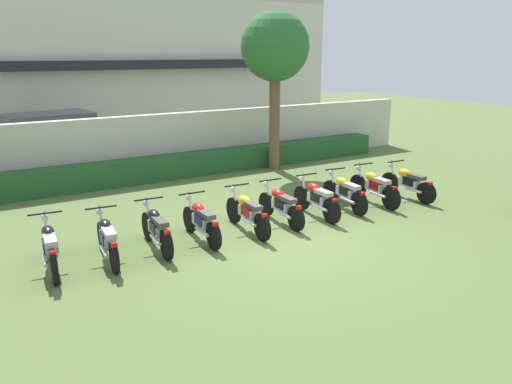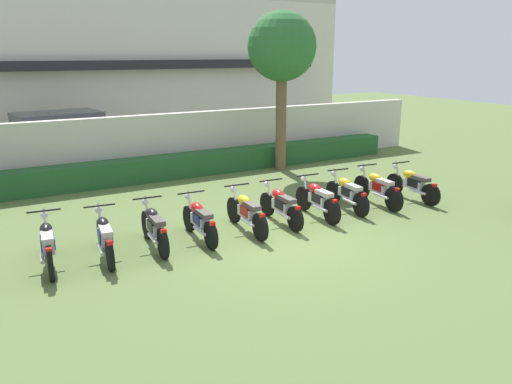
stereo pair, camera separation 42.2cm
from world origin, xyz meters
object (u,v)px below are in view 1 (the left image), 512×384
Objects in this scene: motorcycle_in_row_4 at (247,212)px; motorcycle_in_row_8 at (374,187)px; motorcycle_in_row_7 at (345,192)px; motorcycle_in_row_9 at (408,182)px; motorcycle_in_row_1 at (107,239)px; motorcycle_in_row_2 at (156,228)px; motorcycle_in_row_0 at (50,247)px; motorcycle_in_row_6 at (316,198)px; tree_far_side at (275,49)px; motorcycle_in_row_5 at (281,205)px; motorcycle_in_row_3 at (201,220)px; parked_car at (55,141)px.

motorcycle_in_row_8 reaches higher than motorcycle_in_row_4.
motorcycle_in_row_9 is (2.09, -0.18, -0.00)m from motorcycle_in_row_7.
motorcycle_in_row_1 is 0.99m from motorcycle_in_row_2.
motorcycle_in_row_0 is 1.02× the size of motorcycle_in_row_6.
motorcycle_in_row_1 is 0.99× the size of motorcycle_in_row_6.
motorcycle_in_row_4 reaches higher than motorcycle_in_row_7.
tree_far_side is 6.62m from motorcycle_in_row_5.
motorcycle_in_row_6 reaches higher than motorcycle_in_row_9.
motorcycle_in_row_2 is 4.02m from motorcycle_in_row_6.
motorcycle_in_row_5 is 4.08m from motorcycle_in_row_9.
motorcycle_in_row_0 is 1.03× the size of motorcycle_in_row_2.
motorcycle_in_row_5 is at bearing -122.28° from tree_far_side.
motorcycle_in_row_1 is 0.97× the size of motorcycle_in_row_9.
motorcycle_in_row_0 is 1.03× the size of motorcycle_in_row_1.
tree_far_side is 2.78× the size of motorcycle_in_row_7.
motorcycle_in_row_0 is at bearing 91.34° from motorcycle_in_row_4.
motorcycle_in_row_0 is 1.05× the size of motorcycle_in_row_3.
motorcycle_in_row_6 reaches higher than motorcycle_in_row_7.
motorcycle_in_row_8 is (0.97, -0.05, 0.01)m from motorcycle_in_row_7.
motorcycle_in_row_2 is 0.99× the size of motorcycle_in_row_7.
motorcycle_in_row_5 is at bearing 90.33° from motorcycle_in_row_6.
motorcycle_in_row_2 is 0.93× the size of motorcycle_in_row_8.
motorcycle_in_row_9 is at bearing -85.50° from motorcycle_in_row_0.
motorcycle_in_row_2 and motorcycle_in_row_4 have the same top height.
motorcycle_in_row_2 is 0.94× the size of motorcycle_in_row_4.
motorcycle_in_row_2 is at bearing 92.67° from motorcycle_in_row_6.
tree_far_side reaches higher than motorcycle_in_row_8.
motorcycle_in_row_3 is at bearing 90.37° from motorcycle_in_row_9.
motorcycle_in_row_1 is at bearing 92.62° from motorcycle_in_row_5.
motorcycle_in_row_5 is at bearing -86.18° from motorcycle_in_row_2.
motorcycle_in_row_2 reaches higher than motorcycle_in_row_7.
motorcycle_in_row_1 is 0.93× the size of motorcycle_in_row_8.
motorcycle_in_row_4 is (2.07, -0.06, 0.00)m from motorcycle_in_row_2.
motorcycle_in_row_0 is 1.99m from motorcycle_in_row_2.
parked_car reaches higher than motorcycle_in_row_1.
motorcycle_in_row_4 is at bearing -129.24° from tree_far_side.
motorcycle_in_row_0 is 1.00m from motorcycle_in_row_1.
motorcycle_in_row_1 is 8.09m from motorcycle_in_row_9.
parked_car is at bearing 4.99° from motorcycle_in_row_2.
motorcycle_in_row_0 is 1.02× the size of motorcycle_in_row_5.
motorcycle_in_row_0 reaches higher than motorcycle_in_row_3.
motorcycle_in_row_6 is at bearing -88.61° from motorcycle_in_row_3.
motorcycle_in_row_2 is at bearing 91.28° from motorcycle_in_row_4.
motorcycle_in_row_2 is at bearing -141.58° from tree_far_side.
motorcycle_in_row_5 is at bearing 98.44° from motorcycle_in_row_7.
motorcycle_in_row_6 is at bearing 89.86° from motorcycle_in_row_9.
motorcycle_in_row_7 is (6.01, 0.13, 0.01)m from motorcycle_in_row_1.
motorcycle_in_row_1 is 1.00× the size of motorcycle_in_row_2.
parked_car is 9.07m from motorcycle_in_row_4.
parked_car reaches higher than motorcycle_in_row_2.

